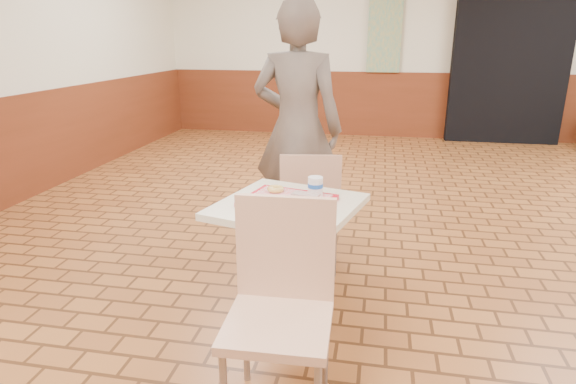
% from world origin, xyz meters
% --- Properties ---
extents(room_shell, '(8.01, 10.01, 3.01)m').
position_xyz_m(room_shell, '(0.00, 0.00, 1.50)').
color(room_shell, brown).
rests_on(room_shell, ground).
extents(wainscot_band, '(8.00, 10.00, 1.00)m').
position_xyz_m(wainscot_band, '(0.00, 0.00, 0.50)').
color(wainscot_band, '#5F2812').
rests_on(wainscot_band, ground).
extents(corridor_doorway, '(1.60, 0.22, 2.20)m').
position_xyz_m(corridor_doorway, '(1.20, 4.88, 1.10)').
color(corridor_doorway, black).
rests_on(corridor_doorway, ground).
extents(promo_poster, '(0.50, 0.03, 1.20)m').
position_xyz_m(promo_poster, '(-0.60, 4.94, 1.60)').
color(promo_poster, gray).
rests_on(promo_poster, wainscot_band).
extents(main_table, '(0.67, 0.67, 0.71)m').
position_xyz_m(main_table, '(-1.04, -0.50, 0.48)').
color(main_table, beige).
rests_on(main_table, ground).
extents(chair_main_front, '(0.43, 0.43, 0.91)m').
position_xyz_m(chair_main_front, '(-0.95, -1.09, 0.51)').
color(chair_main_front, '#DBA983').
rests_on(chair_main_front, ground).
extents(chair_main_back, '(0.43, 0.43, 0.83)m').
position_xyz_m(chair_main_back, '(-1.02, 0.17, 0.46)').
color(chair_main_back, tan).
rests_on(chair_main_back, ground).
extents(customer, '(0.68, 0.48, 1.79)m').
position_xyz_m(customer, '(-1.17, 0.58, 0.89)').
color(customer, '#62564C').
rests_on(customer, ground).
extents(serving_tray, '(0.44, 0.34, 0.03)m').
position_xyz_m(serving_tray, '(-1.04, -0.50, 0.72)').
color(serving_tray, red).
rests_on(serving_tray, main_table).
extents(ring_donut, '(0.12, 0.12, 0.03)m').
position_xyz_m(ring_donut, '(-1.12, -0.40, 0.75)').
color(ring_donut, '#DDB250').
rests_on(ring_donut, serving_tray).
extents(long_john_donut, '(0.17, 0.11, 0.05)m').
position_xyz_m(long_john_donut, '(-0.94, -0.55, 0.76)').
color(long_john_donut, '#EA7B44').
rests_on(long_john_donut, serving_tray).
extents(paper_cup, '(0.08, 0.08, 0.10)m').
position_xyz_m(paper_cup, '(-0.91, -0.43, 0.79)').
color(paper_cup, white).
rests_on(paper_cup, serving_tray).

